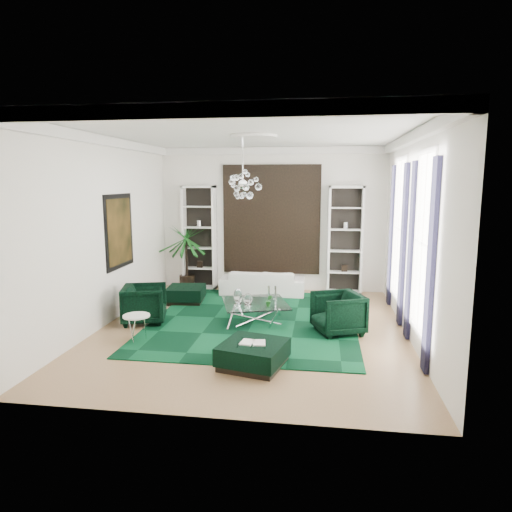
% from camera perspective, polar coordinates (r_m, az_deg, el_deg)
% --- Properties ---
extents(floor, '(6.00, 7.00, 0.02)m').
position_cam_1_polar(floor, '(9.22, -0.52, -9.16)').
color(floor, '#A58057').
rests_on(floor, ground).
extents(ceiling, '(6.00, 7.00, 0.02)m').
position_cam_1_polar(ceiling, '(8.79, -0.56, 15.18)').
color(ceiling, white).
rests_on(ceiling, ground).
extents(wall_back, '(6.00, 0.02, 3.80)m').
position_cam_1_polar(wall_back, '(12.27, 1.96, 4.58)').
color(wall_back, white).
rests_on(wall_back, ground).
extents(wall_front, '(6.00, 0.02, 3.80)m').
position_cam_1_polar(wall_front, '(5.40, -6.22, -1.56)').
color(wall_front, white).
rests_on(wall_front, ground).
extents(wall_left, '(0.02, 7.00, 3.80)m').
position_cam_1_polar(wall_left, '(9.72, -18.38, 2.86)').
color(wall_left, white).
rests_on(wall_left, ground).
extents(wall_right, '(0.02, 7.00, 3.80)m').
position_cam_1_polar(wall_right, '(8.86, 19.09, 2.24)').
color(wall_right, white).
rests_on(wall_right, ground).
extents(crown_molding, '(6.00, 7.00, 0.18)m').
position_cam_1_polar(crown_molding, '(8.78, -0.56, 14.46)').
color(crown_molding, white).
rests_on(crown_molding, ceiling).
extents(ceiling_medallion, '(0.90, 0.90, 0.05)m').
position_cam_1_polar(ceiling_medallion, '(9.08, -0.26, 14.73)').
color(ceiling_medallion, white).
rests_on(ceiling_medallion, ceiling).
extents(tapestry, '(2.50, 0.06, 2.80)m').
position_cam_1_polar(tapestry, '(12.22, 1.94, 4.56)').
color(tapestry, black).
rests_on(tapestry, wall_back).
extents(shelving_left, '(0.90, 0.38, 2.80)m').
position_cam_1_polar(shelving_left, '(12.49, -7.09, 2.29)').
color(shelving_left, white).
rests_on(shelving_left, floor).
extents(shelving_right, '(0.90, 0.38, 2.80)m').
position_cam_1_polar(shelving_right, '(12.06, 11.10, 1.94)').
color(shelving_right, white).
rests_on(shelving_right, floor).
extents(painting, '(0.04, 1.30, 1.60)m').
position_cam_1_polar(painting, '(10.25, -16.67, 2.98)').
color(painting, black).
rests_on(painting, wall_left).
extents(window_near, '(0.03, 1.10, 2.90)m').
position_cam_1_polar(window_near, '(7.98, 20.14, 1.45)').
color(window_near, white).
rests_on(window_near, wall_right).
extents(curtain_near_a, '(0.07, 0.30, 3.25)m').
position_cam_1_polar(curtain_near_a, '(7.26, 21.00, -1.33)').
color(curtain_near_a, black).
rests_on(curtain_near_a, floor).
extents(curtain_near_b, '(0.07, 0.30, 3.25)m').
position_cam_1_polar(curtain_near_b, '(8.77, 18.80, 0.53)').
color(curtain_near_b, black).
rests_on(curtain_near_b, floor).
extents(window_far, '(0.03, 1.10, 2.90)m').
position_cam_1_polar(window_far, '(10.33, 17.44, 3.26)').
color(window_far, white).
rests_on(window_far, wall_right).
extents(curtain_far_a, '(0.07, 0.30, 3.25)m').
position_cam_1_polar(curtain_far_a, '(9.59, 17.89, 1.29)').
color(curtain_far_a, black).
rests_on(curtain_far_a, floor).
extents(curtain_far_b, '(0.07, 0.30, 3.25)m').
position_cam_1_polar(curtain_far_b, '(11.11, 16.57, 2.41)').
color(curtain_far_b, black).
rests_on(curtain_far_b, floor).
extents(rug, '(4.20, 5.00, 0.02)m').
position_cam_1_polar(rug, '(9.78, -0.22, -7.96)').
color(rug, black).
rests_on(rug, floor).
extents(sofa, '(2.18, 0.89, 0.63)m').
position_cam_1_polar(sofa, '(11.86, 0.83, -3.33)').
color(sofa, white).
rests_on(sofa, floor).
extents(armchair_left, '(1.06, 1.04, 0.79)m').
position_cam_1_polar(armchair_left, '(9.80, -13.76, -5.84)').
color(armchair_left, black).
rests_on(armchair_left, floor).
extents(armchair_right, '(1.13, 1.12, 0.80)m').
position_cam_1_polar(armchair_right, '(9.01, 10.21, -7.04)').
color(armchair_right, black).
rests_on(armchair_right, floor).
extents(coffee_table, '(1.60, 1.60, 0.44)m').
position_cam_1_polar(coffee_table, '(9.54, -0.12, -7.08)').
color(coffee_table, white).
rests_on(coffee_table, floor).
extents(ottoman_side, '(0.94, 0.94, 0.38)m').
position_cam_1_polar(ottoman_side, '(11.27, -8.74, -4.77)').
color(ottoman_side, black).
rests_on(ottoman_side, floor).
extents(ottoman_front, '(1.16, 1.16, 0.38)m').
position_cam_1_polar(ottoman_front, '(7.41, -0.36, -12.22)').
color(ottoman_front, black).
rests_on(ottoman_front, floor).
extents(book, '(0.41, 0.27, 0.03)m').
position_cam_1_polar(book, '(7.34, -0.36, -10.72)').
color(book, white).
rests_on(book, ottoman_front).
extents(side_table, '(0.57, 0.57, 0.47)m').
position_cam_1_polar(side_table, '(8.79, -14.66, -8.73)').
color(side_table, white).
rests_on(side_table, floor).
extents(palm, '(1.71, 1.71, 2.27)m').
position_cam_1_polar(palm, '(12.46, -8.70, 1.01)').
color(palm, '#18591C').
rests_on(palm, floor).
extents(chandelier, '(0.77, 0.77, 0.66)m').
position_cam_1_polar(chandelier, '(8.90, -1.66, 8.91)').
color(chandelier, white).
rests_on(chandelier, ceiling).
extents(table_plant, '(0.14, 0.12, 0.24)m').
position_cam_1_polar(table_plant, '(9.15, 1.63, -5.59)').
color(table_plant, '#18591C').
rests_on(table_plant, coffee_table).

